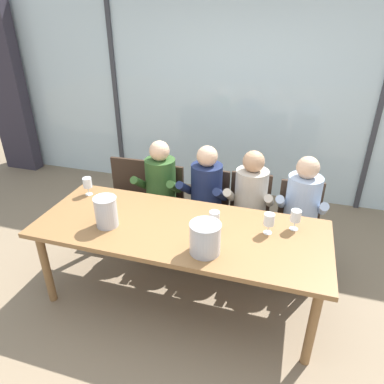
% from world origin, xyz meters
% --- Properties ---
extents(ground, '(14.00, 14.00, 0.00)m').
position_xyz_m(ground, '(0.00, 1.00, 0.00)').
color(ground, '#847056').
extents(window_glass_panel, '(7.61, 0.03, 2.60)m').
position_xyz_m(window_glass_panel, '(0.00, 2.27, 1.30)').
color(window_glass_panel, silver).
rests_on(window_glass_panel, ground).
extents(window_mullion_left, '(0.06, 0.06, 2.60)m').
position_xyz_m(window_mullion_left, '(-1.71, 2.25, 1.30)').
color(window_mullion_left, '#38383D').
rests_on(window_mullion_left, ground).
extents(window_mullion_right, '(0.06, 0.06, 2.60)m').
position_xyz_m(window_mullion_right, '(1.71, 2.25, 1.30)').
color(window_mullion_right, '#38383D').
rests_on(window_mullion_right, ground).
extents(hillside_vineyard, '(13.61, 2.40, 1.57)m').
position_xyz_m(hillside_vineyard, '(0.00, 6.41, 0.78)').
color(hillside_vineyard, '#568942').
rests_on(hillside_vineyard, ground).
extents(curtain_heavy_drape, '(0.56, 0.20, 2.60)m').
position_xyz_m(curtain_heavy_drape, '(-3.46, 2.09, 1.30)').
color(curtain_heavy_drape, '#332D38').
rests_on(curtain_heavy_drape, ground).
extents(dining_table, '(2.41, 0.94, 0.76)m').
position_xyz_m(dining_table, '(0.00, 0.00, 0.69)').
color(dining_table, olive).
rests_on(dining_table, ground).
extents(chair_near_curtain, '(0.46, 0.46, 0.86)m').
position_xyz_m(chair_near_curtain, '(-0.95, 0.90, 0.50)').
color(chair_near_curtain, '#332319').
rests_on(chair_near_curtain, ground).
extents(chair_left_of_center, '(0.45, 0.45, 0.86)m').
position_xyz_m(chair_left_of_center, '(-0.50, 0.86, 0.50)').
color(chair_left_of_center, '#332319').
rests_on(chair_left_of_center, ground).
extents(chair_center, '(0.47, 0.47, 0.86)m').
position_xyz_m(chair_center, '(0.00, 0.89, 0.50)').
color(chair_center, '#332319').
rests_on(chair_center, ground).
extents(chair_right_of_center, '(0.45, 0.45, 0.86)m').
position_xyz_m(chair_right_of_center, '(0.45, 0.91, 0.50)').
color(chair_right_of_center, '#332319').
rests_on(chair_right_of_center, ground).
extents(chair_near_window_right, '(0.48, 0.48, 0.86)m').
position_xyz_m(chair_near_window_right, '(0.96, 0.87, 0.50)').
color(chair_near_window_right, '#332319').
rests_on(chair_near_window_right, ground).
extents(person_olive_shirt, '(0.47, 0.62, 1.18)m').
position_xyz_m(person_olive_shirt, '(-0.49, 0.74, 0.67)').
color(person_olive_shirt, '#2D5123').
rests_on(person_olive_shirt, ground).
extents(person_navy_polo, '(0.49, 0.63, 1.18)m').
position_xyz_m(person_navy_polo, '(0.01, 0.74, 0.67)').
color(person_navy_polo, '#192347').
rests_on(person_navy_polo, ground).
extents(person_beige_jumper, '(0.46, 0.61, 1.18)m').
position_xyz_m(person_beige_jumper, '(0.47, 0.74, 0.67)').
color(person_beige_jumper, '#B7AD9E').
rests_on(person_beige_jumper, ground).
extents(person_pale_blue_shirt, '(0.48, 0.62, 1.18)m').
position_xyz_m(person_pale_blue_shirt, '(0.96, 0.74, 0.67)').
color(person_pale_blue_shirt, '#9EB2D1').
rests_on(person_pale_blue_shirt, ground).
extents(ice_bucket_primary, '(0.19, 0.19, 0.26)m').
position_xyz_m(ice_bucket_primary, '(-0.58, -0.15, 0.90)').
color(ice_bucket_primary, '#B7B7BC').
rests_on(ice_bucket_primary, dining_table).
extents(ice_bucket_secondary, '(0.23, 0.23, 0.24)m').
position_xyz_m(ice_bucket_secondary, '(0.29, -0.26, 0.89)').
color(ice_bucket_secondary, '#B7B7BC').
rests_on(ice_bucket_secondary, dining_table).
extents(wine_glass_by_left_taster, '(0.08, 0.08, 0.17)m').
position_xyz_m(wine_glass_by_left_taster, '(0.90, 0.24, 0.88)').
color(wine_glass_by_left_taster, silver).
rests_on(wine_glass_by_left_taster, dining_table).
extents(wine_glass_near_bucket, '(0.08, 0.08, 0.17)m').
position_xyz_m(wine_glass_near_bucket, '(0.28, 0.03, 0.89)').
color(wine_glass_near_bucket, silver).
rests_on(wine_glass_near_bucket, dining_table).
extents(wine_glass_center_pour, '(0.08, 0.08, 0.17)m').
position_xyz_m(wine_glass_center_pour, '(-1.02, 0.29, 0.88)').
color(wine_glass_center_pour, silver).
rests_on(wine_glass_center_pour, dining_table).
extents(wine_glass_by_right_taster, '(0.08, 0.08, 0.17)m').
position_xyz_m(wine_glass_by_right_taster, '(0.70, 0.13, 0.88)').
color(wine_glass_by_right_taster, silver).
rests_on(wine_glass_by_right_taster, dining_table).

